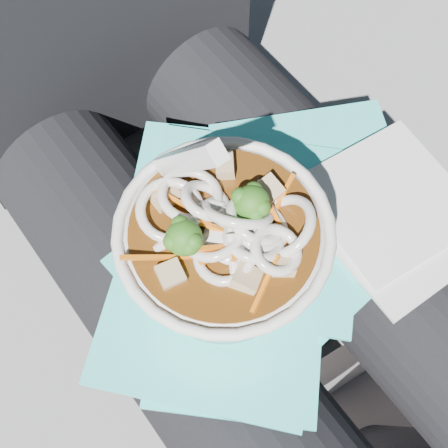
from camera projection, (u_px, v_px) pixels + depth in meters
ground at (242, 379)px, 1.08m from camera, size 20.00×20.00×0.00m
stone_ledge at (185, 267)px, 0.94m from camera, size 1.04×0.60×0.43m
lap at (254, 268)px, 0.63m from camera, size 0.34×0.48×0.15m
person_body at (200, 190)px, 0.63m from camera, size 0.34×0.94×0.98m
plastic_bag at (244, 254)px, 0.55m from camera, size 0.38×0.32×0.01m
napkins at (394, 217)px, 0.55m from camera, size 0.14×0.16×0.01m
udon_bowl at (224, 249)px, 0.48m from camera, size 0.18×0.18×0.20m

